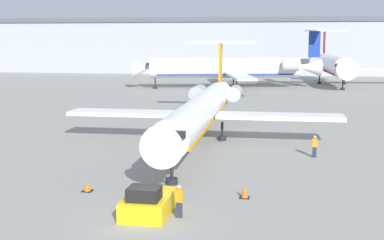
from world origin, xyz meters
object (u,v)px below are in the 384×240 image
(worker_near_tug, at_px, (179,200))
(airplane_parked_far_left, at_px, (333,65))
(traffic_cone_left, at_px, (87,187))
(airplane_parked_far_right, at_px, (229,68))
(airplane_main, at_px, (203,108))
(traffic_cone_right, at_px, (245,191))
(pushback_tug, at_px, (148,203))
(worker_by_wing, at_px, (315,146))

(worker_near_tug, bearing_deg, airplane_parked_far_left, 79.84)
(traffic_cone_left, height_order, airplane_parked_far_right, airplane_parked_far_right)
(airplane_main, bearing_deg, traffic_cone_right, -73.29)
(airplane_main, relative_size, worker_near_tug, 19.11)
(traffic_cone_left, height_order, airplane_parked_far_left, airplane_parked_far_left)
(airplane_main, bearing_deg, traffic_cone_left, -105.27)
(airplane_parked_far_right, bearing_deg, traffic_cone_left, -91.55)
(pushback_tug, xyz_separation_m, airplane_parked_far_right, (-2.93, 73.32, 3.26))
(worker_near_tug, height_order, traffic_cone_right, worker_near_tug)
(pushback_tug, bearing_deg, airplane_parked_far_right, 92.28)
(airplane_main, distance_m, airplane_parked_far_left, 66.82)
(airplane_main, xyz_separation_m, pushback_tug, (0.14, -20.75, -2.45))
(traffic_cone_left, bearing_deg, airplane_parked_far_right, 88.45)
(pushback_tug, height_order, worker_by_wing, worker_by_wing)
(airplane_main, relative_size, airplane_parked_far_right, 0.90)
(airplane_main, height_order, airplane_parked_far_right, airplane_parked_far_right)
(airplane_parked_far_left, bearing_deg, airplane_parked_far_right, -149.10)
(worker_near_tug, height_order, airplane_parked_far_left, airplane_parked_far_left)
(traffic_cone_left, relative_size, airplane_parked_far_right, 0.02)
(worker_near_tug, xyz_separation_m, airplane_parked_far_right, (-4.68, 73.57, 2.95))
(airplane_main, distance_m, worker_near_tug, 21.19)
(airplane_main, bearing_deg, airplane_parked_far_right, 93.04)
(worker_near_tug, distance_m, airplane_parked_far_right, 73.78)
(pushback_tug, bearing_deg, traffic_cone_right, 37.96)
(airplane_parked_far_left, xyz_separation_m, airplane_parked_far_right, (-20.01, -11.98, -0.09))
(worker_by_wing, height_order, airplane_parked_far_left, airplane_parked_far_left)
(worker_near_tug, distance_m, worker_by_wing, 17.83)
(airplane_main, height_order, traffic_cone_left, airplane_main)
(airplane_main, distance_m, traffic_cone_right, 17.84)
(worker_near_tug, relative_size, airplane_parked_far_left, 0.05)
(airplane_main, distance_m, pushback_tug, 20.89)
(traffic_cone_right, bearing_deg, airplane_parked_far_right, 96.46)
(worker_by_wing, distance_m, airplane_parked_far_left, 70.02)
(airplane_main, distance_m, traffic_cone_left, 17.99)
(airplane_main, bearing_deg, airplane_parked_far_left, 75.06)
(traffic_cone_right, bearing_deg, airplane_main, 106.71)
(pushback_tug, distance_m, worker_near_tug, 1.80)
(airplane_parked_far_right, bearing_deg, worker_near_tug, -86.36)
(pushback_tug, xyz_separation_m, airplane_parked_far_left, (17.09, 85.30, 3.35))
(airplane_parked_far_left, relative_size, airplane_parked_far_right, 1.02)
(worker_by_wing, distance_m, traffic_cone_right, 12.81)
(worker_by_wing, bearing_deg, traffic_cone_left, -139.98)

